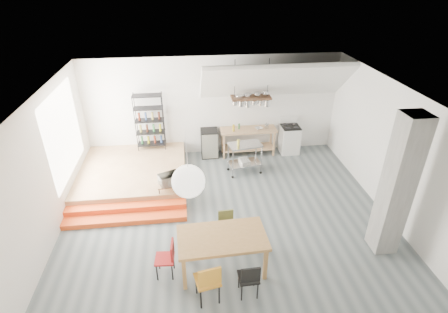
{
  "coord_description": "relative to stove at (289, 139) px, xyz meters",
  "views": [
    {
      "loc": [
        -0.89,
        -6.95,
        5.57
      ],
      "look_at": [
        0.03,
        0.8,
        1.26
      ],
      "focal_mm": 28.0,
      "sensor_mm": 36.0,
      "label": 1
    }
  ],
  "objects": [
    {
      "name": "wire_shelving",
      "position": [
        -4.5,
        0.04,
        0.85
      ],
      "size": [
        0.88,
        0.38,
        1.8
      ],
      "color": "black",
      "rests_on": "platform"
    },
    {
      "name": "bowl",
      "position": [
        -1.07,
        -0.06,
        0.46
      ],
      "size": [
        0.3,
        0.3,
        0.06
      ],
      "primitive_type": "imported",
      "rotation": [
        0.0,
        0.0,
        0.32
      ],
      "color": "silver",
      "rests_on": "kitchen_counter"
    },
    {
      "name": "paper_lantern",
      "position": [
        -3.41,
        -4.88,
        1.72
      ],
      "size": [
        0.6,
        0.6,
        0.6
      ],
      "primitive_type": "sphere",
      "color": "white",
      "rests_on": "ceiling"
    },
    {
      "name": "slope_ceiling",
      "position": [
        -0.7,
        -0.26,
        2.07
      ],
      "size": [
        4.4,
        1.44,
        1.32
      ],
      "primitive_type": "cube",
      "rotation": [
        -0.73,
        0.0,
        0.0
      ],
      "color": "white",
      "rests_on": "wall_back"
    },
    {
      "name": "mini_fridge",
      "position": [
        -2.67,
        0.04,
        -0.02
      ],
      "size": [
        0.54,
        0.54,
        0.91
      ],
      "primitive_type": "cube",
      "color": "black",
      "rests_on": "ground"
    },
    {
      "name": "chair_red",
      "position": [
        -3.9,
        -4.91,
        0.01
      ],
      "size": [
        0.4,
        0.4,
        0.82
      ],
      "rotation": [
        0.0,
        0.0,
        -1.65
      ],
      "color": "#A31718",
      "rests_on": "ground"
    },
    {
      "name": "floor",
      "position": [
        -2.5,
        -3.16,
        -0.48
      ],
      "size": [
        8.0,
        8.0,
        0.0
      ],
      "primitive_type": "plane",
      "color": "#525B5E",
      "rests_on": "ground"
    },
    {
      "name": "wall_back",
      "position": [
        -2.5,
        0.34,
        1.12
      ],
      "size": [
        8.0,
        0.04,
        3.2
      ],
      "primitive_type": "cube",
      "color": "silver",
      "rests_on": "ground"
    },
    {
      "name": "chair_mustard",
      "position": [
        -3.15,
        -5.67,
        0.09
      ],
      "size": [
        0.51,
        0.51,
        0.95
      ],
      "rotation": [
        0.0,
        0.0,
        3.34
      ],
      "color": "#B87A1F",
      "rests_on": "ground"
    },
    {
      "name": "stove",
      "position": [
        0.0,
        0.0,
        0.0
      ],
      "size": [
        0.6,
        0.6,
        1.18
      ],
      "color": "white",
      "rests_on": "ground"
    },
    {
      "name": "dining_table",
      "position": [
        -2.81,
        -4.86,
        0.27
      ],
      "size": [
        1.81,
        1.07,
        0.84
      ],
      "rotation": [
        0.0,
        0.0,
        0.04
      ],
      "color": "olive",
      "rests_on": "ground"
    },
    {
      "name": "kitchen_counter",
      "position": [
        -1.4,
        -0.01,
        0.15
      ],
      "size": [
        1.8,
        0.6,
        0.91
      ],
      "color": "#A07650",
      "rests_on": "ground"
    },
    {
      "name": "microwave",
      "position": [
        -3.9,
        -2.41,
        0.23
      ],
      "size": [
        0.62,
        0.54,
        0.29
      ],
      "primitive_type": "imported",
      "rotation": [
        0.0,
        0.0,
        0.42
      ],
      "color": "beige",
      "rests_on": "microwave_shelf"
    },
    {
      "name": "ceiling",
      "position": [
        -2.5,
        -3.16,
        2.72
      ],
      "size": [
        8.0,
        7.0,
        0.02
      ],
      "primitive_type": "cube",
      "color": "white",
      "rests_on": "wall_back"
    },
    {
      "name": "chair_olive",
      "position": [
        -2.62,
        -4.07,
        -0.01
      ],
      "size": [
        0.38,
        0.38,
        0.79
      ],
      "rotation": [
        0.0,
        0.0,
        0.06
      ],
      "color": "olive",
      "rests_on": "ground"
    },
    {
      "name": "window_pane",
      "position": [
        -6.48,
        -1.66,
        1.32
      ],
      "size": [
        0.02,
        2.5,
        2.2
      ],
      "primitive_type": "cube",
      "color": "white",
      "rests_on": "wall_left"
    },
    {
      "name": "microwave_shelf",
      "position": [
        -3.9,
        -2.41,
        0.07
      ],
      "size": [
        0.6,
        0.4,
        0.16
      ],
      "color": "#A07650",
      "rests_on": "platform"
    },
    {
      "name": "step_lower",
      "position": [
        -5.0,
        -3.11,
        -0.41
      ],
      "size": [
        3.0,
        0.35,
        0.13
      ],
      "primitive_type": "cube",
      "color": "#F2511C",
      "rests_on": "ground"
    },
    {
      "name": "pot_rack",
      "position": [
        -1.37,
        -0.23,
        1.5
      ],
      "size": [
        1.2,
        0.5,
        1.43
      ],
      "color": "#3E2719",
      "rests_on": "ceiling"
    },
    {
      "name": "chair_black",
      "position": [
        -2.39,
        -5.63,
        0.01
      ],
      "size": [
        0.39,
        0.39,
        0.83
      ],
      "rotation": [
        0.0,
        0.0,
        3.17
      ],
      "color": "black",
      "rests_on": "ground"
    },
    {
      "name": "wall_left",
      "position": [
        -6.5,
        -3.16,
        1.12
      ],
      "size": [
        0.04,
        7.0,
        3.2
      ],
      "primitive_type": "cube",
      "color": "silver",
      "rests_on": "ground"
    },
    {
      "name": "step_upper",
      "position": [
        -5.0,
        -2.76,
        -0.35
      ],
      "size": [
        3.0,
        0.35,
        0.27
      ],
      "primitive_type": "cube",
      "color": "#F2511C",
      "rests_on": "ground"
    },
    {
      "name": "concrete_column",
      "position": [
        0.8,
        -4.66,
        1.12
      ],
      "size": [
        0.5,
        0.5,
        3.2
      ],
      "primitive_type": "cube",
      "color": "slate",
      "rests_on": "ground"
    },
    {
      "name": "platform",
      "position": [
        -5.0,
        -1.16,
        -0.28
      ],
      "size": [
        3.0,
        3.0,
        0.4
      ],
      "primitive_type": "cube",
      "color": "#A07650",
      "rests_on": "ground"
    },
    {
      "name": "wall_right",
      "position": [
        1.5,
        -3.16,
        1.12
      ],
      "size": [
        0.04,
        7.0,
        3.2
      ],
      "primitive_type": "cube",
      "color": "silver",
      "rests_on": "ground"
    },
    {
      "name": "rolling_cart",
      "position": [
        -1.7,
        -1.14,
        0.14
      ],
      "size": [
        1.04,
        0.69,
        0.95
      ],
      "rotation": [
        0.0,
        0.0,
        0.17
      ],
      "color": "silver",
      "rests_on": "ground"
    }
  ]
}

